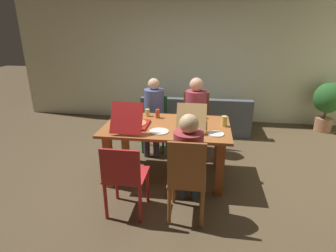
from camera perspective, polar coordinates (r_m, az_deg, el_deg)
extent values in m
plane|color=brown|center=(4.08, -0.20, -10.07)|extent=(20.00, 20.00, 0.00)
cube|color=beige|center=(6.17, 3.40, 14.89)|extent=(7.46, 0.12, 2.98)
cube|color=#A25C2D|center=(3.76, -0.21, -0.09)|extent=(1.69, 1.02, 0.04)
cube|color=#9F5122|center=(3.74, -12.12, -7.13)|extent=(0.10, 0.10, 0.74)
cube|color=#9F5122|center=(3.54, 10.61, -8.67)|extent=(0.10, 0.10, 0.74)
cube|color=#9F5122|center=(4.39, -8.81, -2.64)|extent=(0.10, 0.10, 0.74)
cube|color=#9F5122|center=(4.23, 10.26, -3.69)|extent=(0.10, 0.10, 0.74)
cylinder|color=#2A6E34|center=(4.60, -1.00, -3.24)|extent=(0.04, 0.04, 0.46)
cylinder|color=#2A6E34|center=(4.66, -5.29, -2.99)|extent=(0.04, 0.04, 0.46)
cylinder|color=#2A6E34|center=(4.91, -0.37, -1.63)|extent=(0.04, 0.04, 0.46)
cylinder|color=#2A6E34|center=(4.97, -4.39, -1.42)|extent=(0.04, 0.04, 0.46)
cube|color=#2A6E34|center=(4.70, -2.81, 0.39)|extent=(0.41, 0.40, 0.02)
cube|color=#2A6E34|center=(4.80, -2.45, 3.72)|extent=(0.39, 0.03, 0.44)
cylinder|color=#413A46|center=(4.51, -2.43, -3.60)|extent=(0.10, 0.10, 0.48)
cylinder|color=#413A46|center=(4.54, -4.42, -3.48)|extent=(0.10, 0.10, 0.48)
cube|color=#413A46|center=(4.54, -3.17, 0.46)|extent=(0.29, 0.30, 0.11)
cylinder|color=#505E95|center=(4.60, -2.88, 4.26)|extent=(0.32, 0.32, 0.54)
sphere|color=#DEB18B|center=(4.51, -2.96, 8.60)|extent=(0.19, 0.19, 0.19)
cylinder|color=#995B2A|center=(4.56, 7.80, -3.62)|extent=(0.05, 0.05, 0.46)
cylinder|color=#995B2A|center=(4.58, 2.94, -3.37)|extent=(0.05, 0.05, 0.46)
cylinder|color=#995B2A|center=(4.91, 7.85, -1.87)|extent=(0.05, 0.05, 0.46)
cylinder|color=#995B2A|center=(4.92, 3.34, -1.64)|extent=(0.05, 0.05, 0.46)
cube|color=#995B2A|center=(4.65, 5.58, 0.11)|extent=(0.45, 0.44, 0.02)
cube|color=#995B2A|center=(4.76, 5.81, 3.95)|extent=(0.43, 0.03, 0.51)
cylinder|color=#32364D|center=(4.43, 6.36, -4.13)|extent=(0.10, 0.10, 0.48)
cylinder|color=#32364D|center=(4.44, 4.20, -4.02)|extent=(0.10, 0.10, 0.48)
cube|color=#32364D|center=(4.47, 5.50, 0.09)|extent=(0.30, 0.34, 0.11)
cylinder|color=#A53D50|center=(4.55, 5.72, 3.95)|extent=(0.34, 0.34, 0.53)
sphere|color=#DFA683|center=(4.46, 5.88, 8.46)|extent=(0.22, 0.22, 0.22)
cylinder|color=#9B5B2D|center=(3.40, 1.16, -12.32)|extent=(0.04, 0.04, 0.46)
cylinder|color=#9B5B2D|center=(3.39, 7.19, -12.68)|extent=(0.04, 0.04, 0.46)
cylinder|color=#9B5B2D|center=(3.08, 0.25, -16.16)|extent=(0.04, 0.04, 0.46)
cylinder|color=#9B5B2D|center=(3.07, 7.03, -16.59)|extent=(0.04, 0.04, 0.46)
cube|color=#9B5B2D|center=(3.10, 4.02, -10.74)|extent=(0.41, 0.44, 0.02)
cube|color=#9B5B2D|center=(2.79, 3.83, -8.25)|extent=(0.39, 0.03, 0.51)
cylinder|color=#31404B|center=(3.49, 3.01, -11.27)|extent=(0.10, 0.10, 0.48)
cylinder|color=#31404B|center=(3.48, 5.62, -11.42)|extent=(0.10, 0.10, 0.48)
cube|color=#31404B|center=(3.21, 4.26, -8.34)|extent=(0.28, 0.33, 0.11)
cylinder|color=#A4383D|center=(2.95, 4.16, -5.67)|extent=(0.32, 0.32, 0.49)
sphere|color=#D9B382|center=(2.82, 4.33, 0.46)|extent=(0.20, 0.20, 0.20)
cylinder|color=red|center=(3.53, -10.56, -11.40)|extent=(0.04, 0.04, 0.46)
cylinder|color=red|center=(3.43, -4.22, -12.04)|extent=(0.04, 0.04, 0.46)
cylinder|color=red|center=(3.23, -12.71, -14.85)|extent=(0.04, 0.04, 0.46)
cylinder|color=red|center=(3.13, -5.72, -15.71)|extent=(0.04, 0.04, 0.46)
cube|color=red|center=(3.20, -8.53, -9.89)|extent=(0.45, 0.44, 0.02)
cube|color=red|center=(2.93, -9.84, -8.33)|extent=(0.42, 0.03, 0.39)
cube|color=#B01B1B|center=(3.76, -7.13, 0.31)|extent=(0.40, 0.40, 0.03)
cylinder|color=#C17E41|center=(3.75, -7.15, 0.61)|extent=(0.35, 0.35, 0.01)
cube|color=#B01B1B|center=(3.43, -8.53, 1.61)|extent=(0.40, 0.20, 0.35)
cube|color=tan|center=(3.77, 5.00, 0.45)|extent=(0.37, 0.37, 0.03)
cylinder|color=gold|center=(3.77, 5.01, 0.75)|extent=(0.33, 0.33, 0.01)
cube|color=tan|center=(3.45, 4.83, 1.69)|extent=(0.37, 0.19, 0.33)
cylinder|color=white|center=(3.52, -1.84, -1.10)|extent=(0.25, 0.25, 0.01)
cylinder|color=white|center=(4.17, -8.00, 2.13)|extent=(0.25, 0.25, 0.01)
cone|color=gold|center=(4.16, -8.01, 2.31)|extent=(0.12, 0.12, 0.02)
cylinder|color=white|center=(3.49, 9.79, -1.60)|extent=(0.21, 0.21, 0.01)
cylinder|color=#DFC862|center=(4.12, -4.26, 2.77)|extent=(0.07, 0.07, 0.11)
cylinder|color=#E4C662|center=(3.77, 11.49, 0.97)|extent=(0.08, 0.08, 0.14)
cylinder|color=#B24627|center=(4.03, -2.16, 2.56)|extent=(0.06, 0.06, 0.13)
cylinder|color=silver|center=(4.04, 6.97, 2.36)|extent=(0.07, 0.07, 0.11)
cube|color=#4C535A|center=(5.74, 5.74, 1.12)|extent=(2.12, 0.79, 0.38)
cube|color=#4C535A|center=(5.32, 5.72, 3.74)|extent=(2.12, 0.16, 0.35)
cube|color=#4C535A|center=(5.76, -3.75, 4.20)|extent=(0.20, 0.75, 0.18)
cube|color=#4C535A|center=(5.70, 15.52, 3.31)|extent=(0.20, 0.75, 0.18)
cylinder|color=#A97352|center=(6.49, 29.27, 0.32)|extent=(0.32, 0.32, 0.27)
cylinder|color=brown|center=(6.42, 29.62, 2.29)|extent=(0.05, 0.05, 0.20)
ellipsoid|color=#2A6229|center=(6.34, 30.11, 5.02)|extent=(0.54, 0.54, 0.60)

